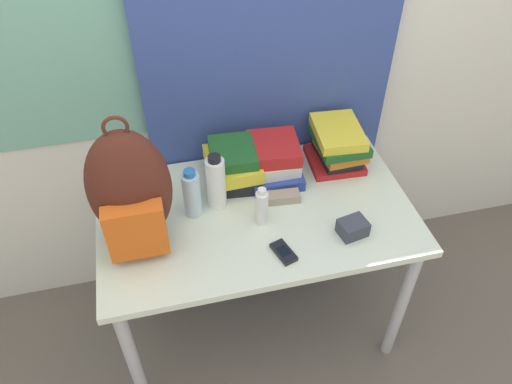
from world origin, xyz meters
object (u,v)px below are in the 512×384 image
Objects in this scene: sports_bottle at (216,183)px; sunscreen_bottle at (262,207)px; sunglasses_case at (281,197)px; cell_phone at (284,252)px; backpack at (130,192)px; book_stack_right at (338,145)px; water_bottle at (192,194)px; camera_pouch at (353,228)px; book_stack_center at (274,159)px; book_stack_left at (232,165)px.

sunscreen_bottle is (0.15, -0.13, -0.04)m from sports_bottle.
cell_phone is at bearing -103.24° from sunglasses_case.
book_stack_right is at bearing 15.84° from backpack.
water_bottle reaches higher than book_stack_right.
book_stack_right is 2.31× the size of camera_pouch.
book_stack_center is at bearing 23.80° from water_bottle.
sunscreen_bottle is 1.09× the size of sunglasses_case.
backpack is at bearing -172.92° from sunglasses_case.
sunscreen_bottle reaches higher than sunglasses_case.
sports_bottle is at bearing 149.79° from camera_pouch.
sunscreen_bottle reaches higher than camera_pouch.
water_bottle is 0.41m from cell_phone.
water_bottle is 0.10m from sports_bottle.
backpack reaches higher than sunglasses_case.
sports_bottle is (0.10, 0.02, 0.02)m from water_bottle.
camera_pouch is (0.55, -0.24, -0.07)m from water_bottle.
sunglasses_case is at bearing 132.54° from camera_pouch.
sunscreen_bottle is (0.06, -0.27, 0.00)m from book_stack_left.
camera_pouch is at bearing -23.56° from sunscreen_bottle.
water_bottle is at bearing -156.20° from book_stack_center.
book_stack_center is 0.29m from sunscreen_bottle.
sunscreen_bottle is 1.47× the size of camera_pouch.
camera_pouch is (0.46, -0.27, -0.09)m from sports_bottle.
backpack reaches higher than water_bottle.
water_bottle is at bearing -166.28° from sports_bottle.
book_stack_center is 2.43× the size of camera_pouch.
book_stack_center is at bearing 115.82° from camera_pouch.
book_stack_left reaches higher than cell_phone.
book_stack_center is 0.45m from cell_phone.
backpack is at bearing 158.19° from cell_phone.
backpack is 4.49× the size of cell_phone.
book_stack_left is 0.24m from sunglasses_case.
cell_phone is at bearing -21.81° from backpack.
sunscreen_bottle is (-0.12, -0.27, 0.00)m from book_stack_center.
sunscreen_bottle is at bearing 156.44° from camera_pouch.
book_stack_center is at bearing 22.90° from backpack.
book_stack_left is 0.17m from sports_bottle.
sunscreen_bottle is (-0.40, -0.27, -0.02)m from book_stack_right.
book_stack_left reaches higher than sunglasses_case.
book_stack_right is 0.42m from camera_pouch.
camera_pouch reaches higher than sunglasses_case.
sunglasses_case is at bearing 7.08° from backpack.
book_stack_center is 2.35× the size of cell_phone.
backpack is 3.16× the size of sunscreen_bottle.
water_bottle reaches higher than camera_pouch.
water_bottle is (-0.64, -0.16, 0.01)m from book_stack_right.
cell_phone is 0.28m from camera_pouch.
book_stack_center reaches higher than camera_pouch.
book_stack_left is 1.11× the size of sports_bottle.
book_stack_center is at bearing -0.08° from book_stack_left.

